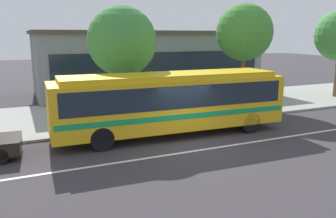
# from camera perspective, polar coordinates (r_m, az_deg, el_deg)

# --- Properties ---
(ground_plane) EXTENTS (120.00, 120.00, 0.00)m
(ground_plane) POSITION_cam_1_polar(r_m,az_deg,el_deg) (15.01, 3.47, -5.99)
(ground_plane) COLOR #393438
(sidewalk_slab) EXTENTS (60.00, 8.00, 0.12)m
(sidewalk_slab) POSITION_cam_1_polar(r_m,az_deg,el_deg) (21.31, -5.33, -0.38)
(sidewalk_slab) COLOR #9C9B96
(sidewalk_slab) RESTS_ON ground_plane
(lane_stripe_center) EXTENTS (56.00, 0.16, 0.01)m
(lane_stripe_center) POSITION_cam_1_polar(r_m,az_deg,el_deg) (14.34, 4.96, -6.88)
(lane_stripe_center) COLOR silver
(lane_stripe_center) RESTS_ON ground_plane
(transit_bus) EXTENTS (11.09, 2.89, 2.95)m
(transit_bus) POSITION_cam_1_polar(r_m,az_deg,el_deg) (16.08, 0.58, 1.57)
(transit_bus) COLOR gold
(transit_bus) RESTS_ON ground_plane
(pedestrian_waiting_near_sign) EXTENTS (0.48, 0.48, 1.80)m
(pedestrian_waiting_near_sign) POSITION_cam_1_polar(r_m,az_deg,el_deg) (19.67, 0.54, 1.95)
(pedestrian_waiting_near_sign) COLOR #233550
(pedestrian_waiting_near_sign) RESTS_ON sidewalk_slab
(pedestrian_walking_along_curb) EXTENTS (0.35, 0.35, 1.68)m
(pedestrian_walking_along_curb) POSITION_cam_1_polar(r_m,az_deg,el_deg) (18.71, -10.84, 0.95)
(pedestrian_walking_along_curb) COLOR #7E5A4F
(pedestrian_walking_along_curb) RESTS_ON sidewalk_slab
(bus_stop_sign) EXTENTS (0.11, 0.44, 2.35)m
(bus_stop_sign) POSITION_cam_1_polar(r_m,az_deg,el_deg) (20.28, 12.13, 3.29)
(bus_stop_sign) COLOR gray
(bus_stop_sign) RESTS_ON sidewalk_slab
(street_tree_near_stop) EXTENTS (3.66, 3.66, 6.08)m
(street_tree_near_stop) POSITION_cam_1_polar(r_m,az_deg,el_deg) (18.50, -7.66, 11.08)
(street_tree_near_stop) COLOR brown
(street_tree_near_stop) RESTS_ON sidewalk_slab
(street_tree_mid_block) EXTENTS (3.73, 3.73, 6.60)m
(street_tree_mid_block) POSITION_cam_1_polar(r_m,az_deg,el_deg) (23.64, 12.58, 12.29)
(street_tree_mid_block) COLOR brown
(street_tree_mid_block) RESTS_ON sidewalk_slab
(station_building) EXTENTS (17.92, 7.80, 5.01)m
(station_building) POSITION_cam_1_polar(r_m,az_deg,el_deg) (28.67, -3.47, 7.84)
(station_building) COLOR slate
(station_building) RESTS_ON ground_plane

